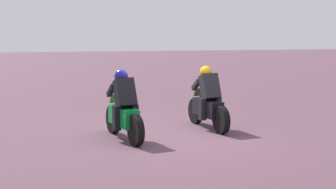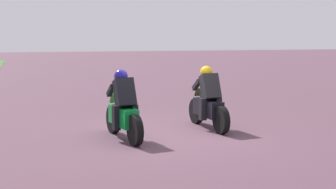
% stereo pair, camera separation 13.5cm
% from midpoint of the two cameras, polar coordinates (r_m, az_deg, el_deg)
% --- Properties ---
extents(ground_plane, '(120.00, 120.00, 0.00)m').
position_cam_midpoint_polar(ground_plane, '(10.69, 0.03, -4.85)').
color(ground_plane, '#543845').
extents(rider_lane_a, '(2.04, 0.55, 1.51)m').
position_cam_midpoint_polar(rider_lane_a, '(11.29, 4.55, -1.02)').
color(rider_lane_a, black).
rests_on(rider_lane_a, ground_plane).
extents(rider_lane_b, '(2.04, 0.59, 1.51)m').
position_cam_midpoint_polar(rider_lane_b, '(10.11, -5.82, -1.98)').
color(rider_lane_b, black).
rests_on(rider_lane_b, ground_plane).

